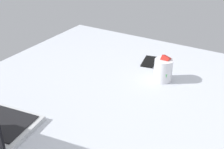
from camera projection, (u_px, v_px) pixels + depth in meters
The scene contains 3 objects.
bed_mattress at pixel (151, 120), 126.58cm from camera, with size 180.00×140.00×18.00cm, color #B7BCC6.
snack_cup at pixel (163, 70), 137.42cm from camera, with size 9.00×9.00×13.45cm.
cell_phone at pixel (149, 62), 157.62cm from camera, with size 6.80×14.00×0.80cm, color black.
Camera 1 is at (-36.76, 96.46, 86.95)cm, focal length 45.33 mm.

